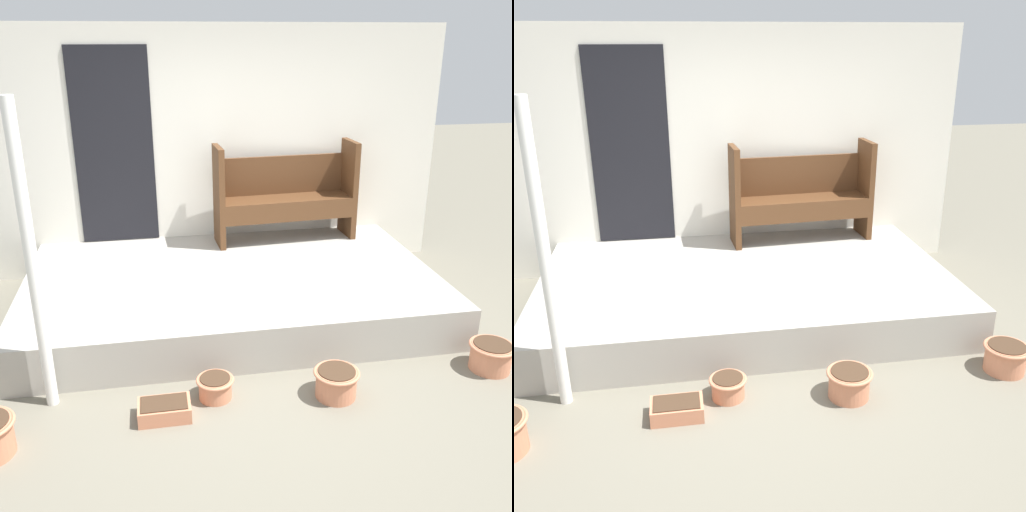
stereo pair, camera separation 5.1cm
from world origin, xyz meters
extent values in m
plane|color=#706B5B|center=(0.00, 0.00, 0.00)|extent=(24.00, 24.00, 0.00)
cube|color=#A8A399|center=(-0.06, 1.14, 0.19)|extent=(3.80, 2.28, 0.38)
cube|color=white|center=(-0.06, 2.31, 1.30)|extent=(5.00, 0.06, 2.60)
cube|color=black|center=(-1.11, 2.27, 1.39)|extent=(0.80, 0.02, 2.00)
cylinder|color=white|center=(-1.55, -0.11, 1.08)|extent=(0.08, 0.08, 2.15)
cube|color=#54331C|center=(-0.07, 1.95, 0.91)|extent=(0.08, 0.40, 1.05)
cube|color=#54331C|center=(1.37, 2.03, 0.91)|extent=(0.08, 0.40, 1.05)
cube|color=#54331C|center=(0.65, 1.99, 0.83)|extent=(1.40, 0.48, 0.04)
cube|color=#54331C|center=(0.66, 1.81, 0.73)|extent=(1.38, 0.11, 0.17)
cube|color=#54331C|center=(0.64, 2.17, 1.06)|extent=(1.38, 0.12, 0.41)
cylinder|color=tan|center=(-0.38, -0.25, 0.08)|extent=(0.24, 0.24, 0.16)
torus|color=tan|center=(-0.38, -0.25, 0.15)|extent=(0.28, 0.28, 0.02)
cylinder|color=#422D1E|center=(-0.38, -0.25, 0.16)|extent=(0.22, 0.22, 0.01)
cylinder|color=tan|center=(0.49, -0.39, 0.10)|extent=(0.30, 0.30, 0.21)
torus|color=tan|center=(0.49, -0.39, 0.20)|extent=(0.34, 0.34, 0.02)
cylinder|color=#422D1E|center=(0.49, -0.39, 0.21)|extent=(0.27, 0.27, 0.01)
cylinder|color=tan|center=(1.80, -0.26, 0.11)|extent=(0.31, 0.31, 0.22)
torus|color=tan|center=(1.80, -0.26, 0.21)|extent=(0.35, 0.35, 0.02)
cylinder|color=#422D1E|center=(1.80, -0.26, 0.22)|extent=(0.29, 0.29, 0.01)
cube|color=tan|center=(-0.76, -0.42, 0.06)|extent=(0.36, 0.23, 0.11)
cube|color=#422D1E|center=(-0.76, -0.42, 0.12)|extent=(0.32, 0.19, 0.01)
camera|label=1|loc=(-0.73, -3.76, 2.48)|focal=40.00mm
camera|label=2|loc=(-0.68, -3.77, 2.48)|focal=40.00mm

